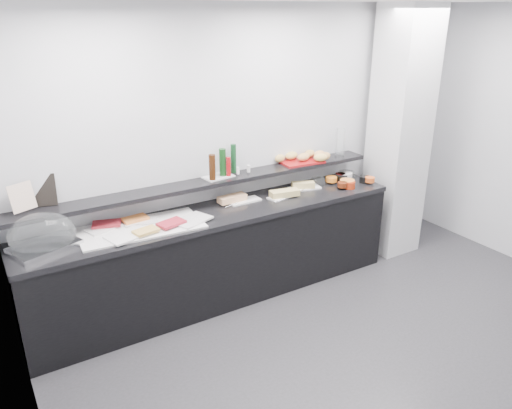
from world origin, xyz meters
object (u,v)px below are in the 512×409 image
sandwich_plate_mid (283,196)px  framed_print (43,190)px  cloche_base (45,247)px  condiment_tray (218,177)px  carafe (340,142)px  bread_tray (300,161)px

sandwich_plate_mid → framed_print: framed_print is taller
cloche_base → sandwich_plate_mid: 2.22m
cloche_base → condiment_tray: (1.62, 0.19, 0.24)m
cloche_base → framed_print: (0.09, 0.28, 0.36)m
sandwich_plate_mid → carafe: size_ratio=1.06×
framed_print → carafe: bearing=12.3°
cloche_base → carafe: size_ratio=1.61×
framed_print → carafe: (2.98, -0.12, 0.02)m
bread_tray → cloche_base: bearing=-170.1°
cloche_base → sandwich_plate_mid: bearing=-19.6°
sandwich_plate_mid → condiment_tray: condiment_tray is taller
condiment_tray → carafe: 1.46m
bread_tray → sandwich_plate_mid: bearing=-144.3°
cloche_base → framed_print: 0.47m
sandwich_plate_mid → condiment_tray: size_ratio=1.13×
carafe → framed_print: bearing=177.7°
cloche_base → condiment_tray: bearing=-12.5°
framed_print → bread_tray: (2.49, -0.09, -0.12)m
bread_tray → carafe: carafe is taller
cloche_base → condiment_tray: 1.65m
condiment_tray → bread_tray: (0.96, 0.00, 0.00)m
framed_print → condiment_tray: bearing=11.2°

